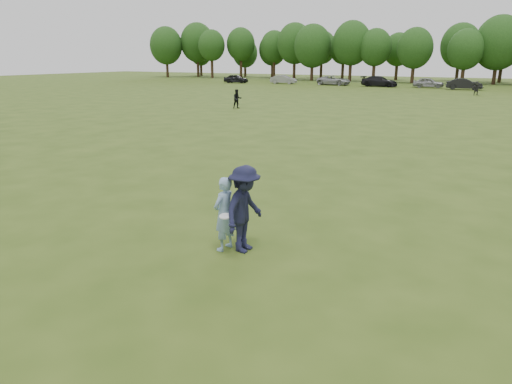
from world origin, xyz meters
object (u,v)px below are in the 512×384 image
Objects in this scene: defender at (245,209)px; car_f at (464,84)px; thrower at (224,214)px; car_c at (334,80)px; car_e at (428,83)px; player_far_a at (237,99)px; car_b at (283,79)px; player_far_d at (477,88)px; car_a at (236,79)px; car_d at (379,81)px.

defender is 59.56m from car_f.
thrower is 59.71m from car_f.
car_c is 1.24× the size of car_e.
car_b is (-12.54, 35.48, -0.10)m from player_far_a.
player_far_d reaches higher than car_e.
player_far_d is at bearing -109.67° from car_a.
defender reaches higher than thrower.
car_a is 30.45m from car_e.
car_a is at bearing 95.14° from car_b.
defender is 50.45m from player_far_d.
thrower is at bearing -166.14° from car_d.
thrower reaches higher than player_far_a.
car_f is (-2.10, 9.12, -0.05)m from player_far_d.
defender is at bearing 174.31° from car_f.
car_c is (8.43, 0.44, 0.03)m from car_b.
defender reaches higher than car_f.
thrower is 0.40× the size of car_b.
car_a is at bearing 74.48° from player_far_a.
car_d is at bearing 12.12° from defender.
thrower is 0.40× the size of car_e.
player_far_a is at bearing -146.00° from player_far_d.
car_e is at bearing -94.69° from car_b.
car_b is at bearing 85.17° from car_e.
car_f reaches higher than car_b.
car_a is 0.79× the size of car_c.
car_b is at bearing 138.13° from player_far_d.
car_b is at bearing 25.30° from defender.
car_e is 0.93× the size of car_f.
car_e is (-5.18, 61.64, -0.13)m from thrower.
car_b is 22.35m from car_e.
car_f is at bearing -118.33° from car_e.
car_b is at bearing -84.95° from car_a.
defender is at bearing -105.49° from player_far_a.
car_a is (-35.98, 59.19, -0.28)m from defender.
player_far_a is 37.63m from car_b.
defender is 0.44× the size of car_f.
player_far_d is 0.30× the size of car_c.
car_d is at bearing -87.52° from car_c.
thrower is 66.90m from car_b.
car_c reaches higher than car_e.
car_b is (8.03, 1.63, -0.01)m from car_a.
player_far_d reaches higher than car_f.
defender is 0.48× the size of car_a.
car_a is 0.98× the size of car_e.
player_far_a reaches higher than car_c.
player_far_a is 35.59m from car_d.
car_c is 13.92m from car_e.
player_far_d is (16.72, 25.09, -0.01)m from player_far_a.
car_f is at bearing -99.05° from car_b.
car_f reaches higher than car_c.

